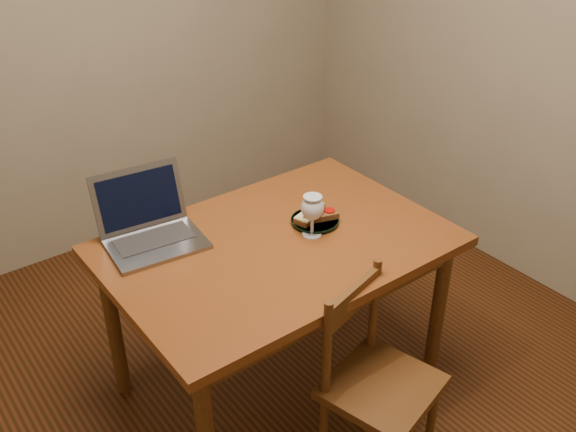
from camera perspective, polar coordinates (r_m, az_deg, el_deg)
floor at (r=2.93m, az=-1.05°, el=-15.17°), size 3.20×3.20×0.02m
back_wall at (r=3.56m, az=-17.49°, el=16.57°), size 3.20×0.02×2.60m
right_wall at (r=3.35m, az=22.36°, el=14.85°), size 0.02×3.20×2.60m
table at (r=2.53m, az=-0.92°, el=-3.90°), size 1.30×0.90×0.74m
chair at (r=2.38m, az=7.98°, el=-13.74°), size 0.45×0.44×0.40m
plate at (r=2.60m, az=2.41°, el=-0.45°), size 0.20×0.20×0.02m
sandwich_cheese at (r=2.57m, az=1.73°, el=-0.12°), size 0.12×0.09×0.03m
sandwich_tomato at (r=2.60m, az=3.20°, el=0.21°), size 0.13×0.10×0.03m
sandwich_top at (r=2.58m, az=2.37°, el=0.50°), size 0.12×0.11×0.03m
milk_glass at (r=2.48m, az=2.17°, el=0.02°), size 0.09×0.09×0.18m
laptop at (r=2.53m, az=-12.31°, el=-0.55°), size 0.39×0.36×0.26m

